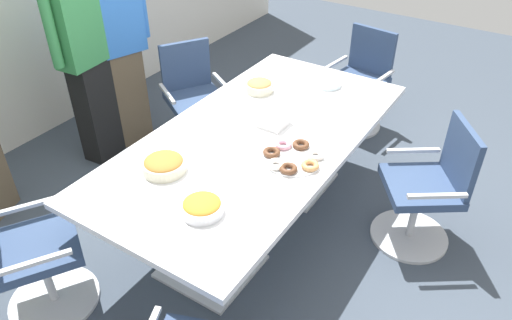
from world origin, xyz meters
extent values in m
cube|color=#3D4754|center=(0.00, 0.00, -0.01)|extent=(10.00, 10.00, 0.01)
cube|color=white|center=(0.00, 0.00, 0.73)|extent=(2.40, 1.20, 0.04)
cube|color=silver|center=(-0.55, 0.00, 0.01)|extent=(0.56, 0.56, 0.02)
cylinder|color=silver|center=(-0.55, 0.00, 0.37)|extent=(0.09, 0.09, 0.69)
cube|color=silver|center=(0.55, 0.00, 0.01)|extent=(0.56, 0.56, 0.02)
cylinder|color=silver|center=(0.55, 0.00, 0.37)|extent=(0.09, 0.09, 0.69)
cylinder|color=silver|center=(-1.29, 0.65, 0.01)|extent=(0.74, 0.74, 0.02)
cylinder|color=silver|center=(-1.29, 0.65, 0.23)|extent=(0.05, 0.05, 0.41)
cube|color=#33476B|center=(-1.29, 0.65, 0.46)|extent=(0.63, 0.63, 0.06)
cube|color=silver|center=(-1.17, 0.86, 0.58)|extent=(0.33, 0.22, 0.02)
cube|color=silver|center=(-1.42, 0.44, 0.58)|extent=(0.33, 0.22, 0.02)
cylinder|color=silver|center=(0.44, -1.01, 0.01)|extent=(0.75, 0.75, 0.02)
cylinder|color=silver|center=(0.44, -1.01, 0.23)|extent=(0.05, 0.05, 0.41)
cube|color=#33476B|center=(0.44, -1.01, 0.46)|extent=(0.64, 0.64, 0.06)
cube|color=#33476B|center=(0.56, -1.18, 0.70)|extent=(0.38, 0.28, 0.42)
cube|color=silver|center=(0.24, -1.15, 0.58)|extent=(0.23, 0.32, 0.02)
cube|color=silver|center=(0.64, -0.87, 0.58)|extent=(0.23, 0.32, 0.02)
cylinder|color=silver|center=(1.65, -0.04, 0.01)|extent=(0.61, 0.61, 0.02)
cylinder|color=silver|center=(1.65, -0.04, 0.23)|extent=(0.05, 0.05, 0.41)
cube|color=#33476B|center=(1.65, -0.04, 0.46)|extent=(0.52, 0.52, 0.06)
cube|color=#33476B|center=(1.86, -0.07, 0.70)|extent=(0.10, 0.44, 0.42)
cube|color=silver|center=(1.62, -0.29, 0.58)|extent=(0.37, 0.08, 0.02)
cube|color=silver|center=(1.68, 0.20, 0.58)|extent=(0.37, 0.08, 0.02)
cylinder|color=silver|center=(0.58, 0.98, 0.01)|extent=(0.74, 0.74, 0.02)
cylinder|color=silver|center=(0.58, 0.98, 0.23)|extent=(0.05, 0.05, 0.41)
cube|color=#33476B|center=(0.58, 0.98, 0.46)|extent=(0.63, 0.63, 0.06)
cube|color=#33476B|center=(0.68, 1.16, 0.70)|extent=(0.39, 0.26, 0.42)
cube|color=silver|center=(0.78, 0.86, 0.58)|extent=(0.22, 0.33, 0.02)
cube|color=silver|center=(0.37, 1.11, 0.58)|extent=(0.22, 0.33, 0.02)
cube|color=black|center=(0.02, 1.60, 0.44)|extent=(0.34, 0.23, 0.87)
cube|color=#388C4C|center=(0.02, 1.60, 1.22)|extent=(0.46, 0.26, 0.69)
cylinder|color=#388C4C|center=(0.28, 1.62, 1.25)|extent=(0.09, 0.09, 0.62)
cylinder|color=#388C4C|center=(-0.24, 1.58, 1.25)|extent=(0.09, 0.09, 0.62)
cube|color=brown|center=(0.33, 1.57, 0.43)|extent=(0.36, 0.29, 0.86)
cube|color=blue|center=(0.33, 1.57, 1.19)|extent=(0.49, 0.34, 0.68)
cylinder|color=blue|center=(0.58, 1.49, 1.23)|extent=(0.10, 0.10, 0.61)
cylinder|color=blue|center=(0.07, 1.65, 1.23)|extent=(0.10, 0.10, 0.61)
cylinder|color=beige|center=(0.53, 0.31, 0.78)|extent=(0.21, 0.21, 0.07)
ellipsoid|color=tan|center=(0.53, 0.31, 0.82)|extent=(0.18, 0.18, 0.06)
cylinder|color=white|center=(-0.79, -0.17, 0.78)|extent=(0.23, 0.23, 0.06)
ellipsoid|color=orange|center=(-0.79, -0.17, 0.81)|extent=(0.20, 0.20, 0.05)
cylinder|color=beige|center=(-0.62, 0.24, 0.78)|extent=(0.26, 0.26, 0.06)
ellipsoid|color=#AD702D|center=(-0.62, 0.24, 0.81)|extent=(0.23, 0.23, 0.06)
cylinder|color=white|center=(-0.11, -0.34, 0.76)|extent=(0.37, 0.37, 0.01)
torus|color=brown|center=(0.02, -0.32, 0.78)|extent=(0.11, 0.11, 0.03)
torus|color=pink|center=(-0.04, -0.23, 0.78)|extent=(0.11, 0.11, 0.03)
torus|color=brown|center=(-0.15, -0.21, 0.78)|extent=(0.11, 0.11, 0.03)
torus|color=white|center=(-0.24, -0.30, 0.78)|extent=(0.11, 0.11, 0.03)
torus|color=brown|center=(-0.24, -0.38, 0.78)|extent=(0.11, 0.11, 0.03)
torus|color=tan|center=(-0.14, -0.47, 0.78)|extent=(0.11, 0.11, 0.03)
torus|color=white|center=(-0.03, -0.45, 0.78)|extent=(0.11, 0.11, 0.03)
cylinder|color=white|center=(0.90, -0.08, 0.75)|extent=(0.21, 0.21, 0.01)
cylinder|color=silver|center=(0.90, -0.08, 0.76)|extent=(0.21, 0.21, 0.01)
cylinder|color=white|center=(0.90, -0.08, 0.77)|extent=(0.21, 0.21, 0.01)
cylinder|color=silver|center=(0.90, -0.08, 0.77)|extent=(0.21, 0.21, 0.01)
cylinder|color=white|center=(0.90, -0.08, 0.78)|extent=(0.21, 0.21, 0.01)
cylinder|color=silver|center=(0.90, -0.08, 0.78)|extent=(0.21, 0.21, 0.01)
cylinder|color=white|center=(0.90, -0.08, 0.79)|extent=(0.21, 0.21, 0.01)
cube|color=white|center=(0.17, -0.03, 0.79)|extent=(0.18, 0.18, 0.09)
camera|label=1|loc=(-2.28, -1.46, 2.47)|focal=34.31mm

